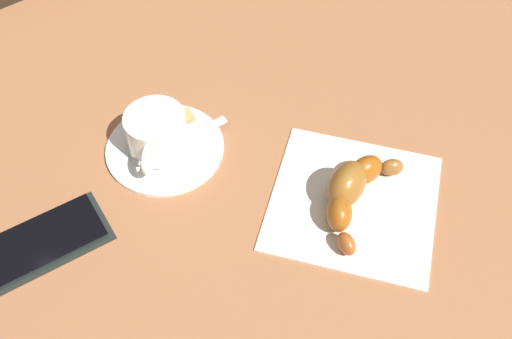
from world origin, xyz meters
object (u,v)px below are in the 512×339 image
object	(u,v)px
espresso_cup	(156,133)
teaspoon	(164,148)
napkin	(353,202)
croissant	(351,189)
sugar_packet	(164,124)
saucer	(165,147)
cell_phone	(33,246)

from	to	relation	value
espresso_cup	teaspoon	distance (m)	0.02
napkin	croissant	bearing A→B (deg)	-5.84
teaspoon	croissant	xyz separation A→B (m)	(-0.20, 0.06, 0.01)
espresso_cup	croissant	world-z (taller)	espresso_cup
sugar_packet	napkin	distance (m)	0.23
saucer	sugar_packet	world-z (taller)	sugar_packet
sugar_packet	croissant	xyz separation A→B (m)	(-0.20, 0.10, 0.01)
saucer	croissant	bearing A→B (deg)	161.15
espresso_cup	sugar_packet	bearing A→B (deg)	-94.71
espresso_cup	teaspoon	bearing A→B (deg)	148.17
teaspoon	croissant	size ratio (longest dim) A/B	0.86
sugar_packet	saucer	bearing A→B (deg)	67.12
espresso_cup	croissant	size ratio (longest dim) A/B	0.73
cell_phone	croissant	bearing A→B (deg)	-169.01
croissant	sugar_packet	bearing A→B (deg)	-25.18
croissant	cell_phone	size ratio (longest dim) A/B	0.76
napkin	croissant	world-z (taller)	croissant
napkin	sugar_packet	bearing A→B (deg)	-24.77
saucer	cell_phone	size ratio (longest dim) A/B	0.83
sugar_packet	cell_phone	distance (m)	0.19
saucer	cell_phone	world-z (taller)	same
napkin	croissant	distance (m)	0.02
espresso_cup	napkin	world-z (taller)	espresso_cup
teaspoon	croissant	world-z (taller)	croissant
teaspoon	napkin	world-z (taller)	teaspoon
espresso_cup	teaspoon	xyz separation A→B (m)	(-0.01, 0.00, -0.02)
sugar_packet	napkin	size ratio (longest dim) A/B	0.40
teaspoon	napkin	bearing A→B (deg)	163.47
sugar_packet	napkin	world-z (taller)	sugar_packet
saucer	espresso_cup	world-z (taller)	espresso_cup
teaspoon	sugar_packet	world-z (taller)	teaspoon
espresso_cup	napkin	distance (m)	0.22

